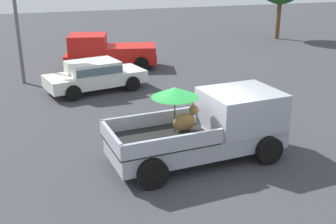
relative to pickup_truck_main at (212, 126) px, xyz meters
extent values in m
plane|color=#38383D|center=(-0.46, -0.04, -0.97)|extent=(80.00, 80.00, 0.00)
cylinder|color=black|center=(1.22, 1.06, -0.57)|extent=(0.82, 0.34, 0.80)
cylinder|color=black|center=(1.36, -0.90, -0.57)|extent=(0.82, 0.34, 0.80)
cylinder|color=black|center=(-2.27, 0.81, -0.57)|extent=(0.82, 0.34, 0.80)
cylinder|color=black|center=(-2.14, -1.14, -0.57)|extent=(0.82, 0.34, 0.80)
cube|color=#9EA3AD|center=(-0.46, -0.04, -0.40)|extent=(5.11, 2.15, 0.50)
cube|color=#9EA3AD|center=(0.94, 0.05, 0.39)|extent=(2.22, 2.00, 1.08)
cube|color=#4C606B|center=(1.94, 0.12, 0.59)|extent=(0.18, 1.72, 0.64)
cube|color=black|center=(-1.61, -0.12, -0.12)|extent=(2.92, 2.03, 0.06)
cube|color=#9EA3AD|center=(-1.67, 0.79, 0.11)|extent=(2.80, 0.30, 0.40)
cube|color=#9EA3AD|center=(-1.54, -1.04, 0.11)|extent=(2.80, 0.30, 0.40)
cube|color=#9EA3AD|center=(-2.95, -0.22, 0.11)|extent=(0.23, 1.84, 0.40)
ellipsoid|color=olive|center=(-0.80, 0.14, 0.17)|extent=(0.70, 0.37, 0.52)
sphere|color=olive|center=(-0.50, 0.16, 0.49)|extent=(0.30, 0.30, 0.28)
cone|color=olive|center=(-0.50, 0.24, 0.63)|extent=(0.10, 0.10, 0.12)
cone|color=olive|center=(-0.49, 0.08, 0.63)|extent=(0.10, 0.10, 0.12)
cylinder|color=black|center=(-1.08, 0.13, 0.44)|extent=(0.03, 0.03, 1.07)
cone|color=#19722D|center=(-1.08, 0.13, 1.08)|extent=(1.39, 1.39, 0.28)
cylinder|color=black|center=(-2.26, 11.19, -0.59)|extent=(0.80, 0.45, 0.76)
cylinder|color=black|center=(-1.77, 13.03, -0.59)|extent=(0.80, 0.45, 0.76)
cylinder|color=black|center=(0.83, 10.36, -0.59)|extent=(0.80, 0.45, 0.76)
cylinder|color=black|center=(1.32, 12.20, -0.59)|extent=(0.80, 0.45, 0.76)
cube|color=red|center=(-0.47, 11.70, -0.42)|extent=(5.10, 2.98, 0.50)
cube|color=red|center=(-1.63, 12.01, 0.33)|extent=(2.30, 2.23, 1.00)
cube|color=red|center=(0.49, 11.44, 0.03)|extent=(3.07, 2.44, 0.40)
cylinder|color=black|center=(-0.86, 8.92, -0.64)|extent=(0.69, 0.35, 0.66)
cylinder|color=black|center=(-0.49, 7.20, -0.64)|extent=(0.69, 0.35, 0.66)
cylinder|color=black|center=(-3.50, 8.35, -0.64)|extent=(0.69, 0.35, 0.66)
cylinder|color=black|center=(-3.13, 6.63, -0.64)|extent=(0.69, 0.35, 0.66)
cube|color=silver|center=(-1.99, 7.78, -0.42)|extent=(4.57, 2.62, 0.52)
cube|color=silver|center=(-2.09, 7.75, 0.08)|extent=(2.39, 2.00, 0.56)
cube|color=#4C606B|center=(-2.09, 7.75, 0.08)|extent=(2.35, 2.07, 0.32)
cylinder|color=#59595B|center=(-5.00, 10.10, 1.18)|extent=(0.16, 0.16, 4.30)
cylinder|color=brown|center=(13.01, 16.61, 0.53)|extent=(0.32, 0.32, 3.01)
camera|label=1|loc=(-4.81, -10.02, 4.41)|focal=44.56mm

